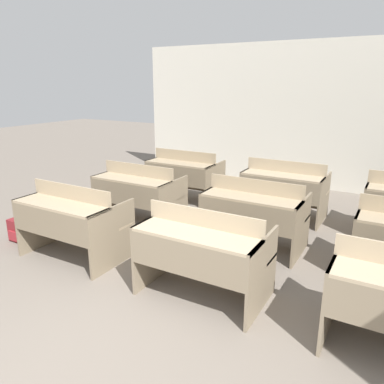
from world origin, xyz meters
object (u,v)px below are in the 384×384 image
(bench_front_left, at_px, (72,219))
(bench_third_center, at_px, (284,188))
(schoolbag, at_px, (22,230))
(bench_front_center, at_px, (203,251))
(bench_second_center, at_px, (254,212))
(bench_third_left, at_px, (184,174))
(bench_second_left, at_px, (138,192))

(bench_front_left, height_order, bench_third_center, same)
(bench_third_center, bearing_deg, schoolbag, -136.69)
(bench_front_center, xyz_separation_m, schoolbag, (-2.79, 0.00, -0.34))
(bench_front_center, xyz_separation_m, bench_second_center, (0.03, 1.34, 0.00))
(bench_third_left, height_order, bench_third_center, same)
(bench_second_center, relative_size, schoolbag, 3.94)
(bench_front_center, distance_m, schoolbag, 2.81)
(bench_front_center, bearing_deg, schoolbag, 179.97)
(bench_third_center, bearing_deg, bench_front_center, -90.63)
(bench_front_center, distance_m, bench_second_left, 2.25)
(bench_third_center, bearing_deg, bench_second_center, -90.09)
(bench_front_left, bearing_deg, bench_second_left, 91.09)
(bench_second_center, bearing_deg, bench_third_left, 144.22)
(bench_third_left, bearing_deg, bench_second_center, -35.78)
(bench_second_left, height_order, bench_second_center, same)
(bench_front_left, height_order, bench_front_center, same)
(bench_front_center, height_order, bench_second_left, same)
(bench_front_left, distance_m, bench_front_center, 1.79)
(bench_front_left, relative_size, schoolbag, 3.94)
(bench_second_center, distance_m, bench_third_center, 1.32)
(bench_second_left, relative_size, schoolbag, 3.94)
(bench_front_left, distance_m, bench_third_center, 3.22)
(bench_second_left, relative_size, bench_third_center, 1.00)
(bench_front_left, bearing_deg, bench_second_center, 36.44)
(bench_second_center, height_order, schoolbag, bench_second_center)
(bench_front_center, bearing_deg, bench_front_left, -179.88)
(schoolbag, bearing_deg, bench_second_center, 25.36)
(bench_second_center, bearing_deg, bench_front_center, -91.17)
(bench_front_center, xyz_separation_m, bench_third_center, (0.03, 2.66, 0.00))
(bench_front_left, xyz_separation_m, bench_third_left, (-0.01, 2.65, 0.00))
(bench_second_center, height_order, bench_third_center, same)
(bench_front_center, height_order, schoolbag, bench_front_center)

